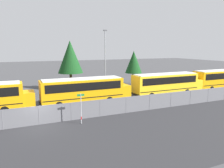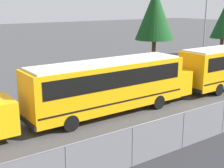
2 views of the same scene
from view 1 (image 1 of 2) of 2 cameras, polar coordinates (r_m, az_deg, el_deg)
ground_plane at (r=22.00m, az=-18.44°, el=-10.04°), size 200.00×200.00×0.00m
road_strip at (r=16.47m, az=-16.27°, el=-16.72°), size 119.82×12.00×0.01m
fence at (r=21.71m, az=-18.56°, el=-7.73°), size 85.89×0.07×1.82m
school_bus_3 at (r=28.02m, az=-7.19°, el=-1.29°), size 11.72×2.54×3.34m
school_bus_4 at (r=33.88m, az=14.09°, el=0.38°), size 11.72×2.54×3.34m
school_bus_5 at (r=42.51m, az=26.63°, el=1.46°), size 11.72×2.54×3.34m
street_sign at (r=20.93m, az=-8.10°, el=-6.17°), size 0.70×0.09×2.93m
light_pole at (r=37.37m, az=-1.79°, el=6.85°), size 0.60×0.24×10.09m
tree_0 at (r=38.04m, az=-10.87°, el=6.94°), size 4.23×4.23×8.35m
tree_1 at (r=42.87m, az=5.68°, el=5.70°), size 3.28×3.28×6.52m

